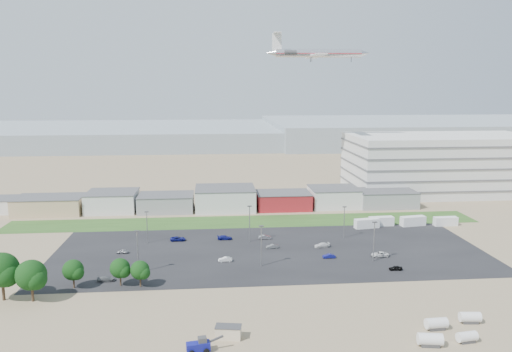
{
  "coord_description": "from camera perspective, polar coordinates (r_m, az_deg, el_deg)",
  "views": [
    {
      "loc": [
        -10.78,
        -113.28,
        45.19
      ],
      "look_at": [
        1.33,
        22.0,
        21.17
      ],
      "focal_mm": 35.0,
      "sensor_mm": 36.0,
      "label": 1
    }
  ],
  "objects": [
    {
      "name": "airliner",
      "position": [
        213.49,
        7.14,
        13.76
      ],
      "size": [
        44.83,
        31.84,
        12.79
      ],
      "primitive_type": null,
      "rotation": [
        0.0,
        0.0,
        -0.05
      ],
      "color": "silver"
    },
    {
      "name": "box_trailer_c",
      "position": [
        174.45,
        17.5,
        -4.93
      ],
      "size": [
        8.7,
        3.94,
        3.14
      ],
      "primitive_type": null,
      "rotation": [
        0.0,
        0.0,
        0.16
      ],
      "color": "silver",
      "rests_on": "ground"
    },
    {
      "name": "building_row",
      "position": [
        188.93,
        -6.88,
        -2.64
      ],
      "size": [
        170.0,
        20.0,
        8.0
      ],
      "primitive_type": null,
      "color": "silver",
      "rests_on": "ground"
    },
    {
      "name": "parked_car_5",
      "position": [
        144.41,
        -15.02,
        -8.33
      ],
      "size": [
        3.31,
        1.55,
        1.09
      ],
      "primitive_type": "imported",
      "rotation": [
        0.0,
        0.0,
        -1.65
      ],
      "color": "#A5A5AA",
      "rests_on": "ground"
    },
    {
      "name": "parked_car_0",
      "position": [
        141.07,
        13.96,
        -8.68
      ],
      "size": [
        4.84,
        2.43,
        1.32
      ],
      "primitive_type": "imported",
      "rotation": [
        0.0,
        0.0,
        -1.52
      ],
      "color": "silver",
      "rests_on": "ground"
    },
    {
      "name": "box_trailer_d",
      "position": [
        178.13,
        20.84,
        -4.86
      ],
      "size": [
        7.85,
        2.69,
        2.91
      ],
      "primitive_type": null,
      "rotation": [
        0.0,
        0.0,
        0.03
      ],
      "color": "silver",
      "rests_on": "ground"
    },
    {
      "name": "lightpole_back_m",
      "position": [
        148.48,
        -0.74,
        -5.48
      ],
      "size": [
        1.29,
        0.54,
        10.97
      ],
      "primitive_type": null,
      "color": "slate",
      "rests_on": "ground"
    },
    {
      "name": "parking_lot",
      "position": [
        141.61,
        1.57,
        -8.58
      ],
      "size": [
        120.0,
        50.0,
        0.01
      ],
      "primitive_type": "cube",
      "color": "black",
      "rests_on": "ground"
    },
    {
      "name": "tree_mid",
      "position": [
        122.99,
        -20.17,
        -10.27
      ],
      "size": [
        5.08,
        5.08,
        7.61
      ],
      "primitive_type": null,
      "color": "black",
      "rests_on": "ground"
    },
    {
      "name": "ground",
      "position": [
        122.44,
        0.31,
        -11.63
      ],
      "size": [
        700.0,
        700.0,
        0.0
      ],
      "primitive_type": "plane",
      "color": "#846C54",
      "rests_on": "ground"
    },
    {
      "name": "parked_car_2",
      "position": [
        132.18,
        15.66,
        -10.09
      ],
      "size": [
        3.41,
        1.56,
        1.13
      ],
      "primitive_type": "imported",
      "rotation": [
        0.0,
        0.0,
        -1.64
      ],
      "color": "black",
      "rests_on": "ground"
    },
    {
      "name": "storage_tank_ne",
      "position": [
        109.23,
        23.26,
        -14.59
      ],
      "size": [
        4.13,
        2.35,
        2.38
      ],
      "primitive_type": null,
      "rotation": [
        0.0,
        0.0,
        -0.1
      ],
      "color": "silver",
      "rests_on": "ground"
    },
    {
      "name": "box_trailer_b",
      "position": [
        171.54,
        14.14,
        -5.03
      ],
      "size": [
        8.2,
        3.0,
        3.02
      ],
      "primitive_type": null,
      "rotation": [
        0.0,
        0.0,
        0.06
      ],
      "color": "silver",
      "rests_on": "ground"
    },
    {
      "name": "storage_tank_sw",
      "position": [
        97.99,
        19.27,
        -17.19
      ],
      "size": [
        4.59,
        2.83,
        2.57
      ],
      "primitive_type": null,
      "rotation": [
        0.0,
        0.0,
        -0.17
      ],
      "color": "silver",
      "rests_on": "ground"
    },
    {
      "name": "box_trailer_a",
      "position": [
        167.76,
        12.54,
        -5.31
      ],
      "size": [
        8.38,
        3.81,
        3.03
      ],
      "primitive_type": null,
      "rotation": [
        0.0,
        0.0,
        0.16
      ],
      "color": "silver",
      "rests_on": "ground"
    },
    {
      "name": "telehandler",
      "position": [
        91.58,
        -6.62,
        -18.63
      ],
      "size": [
        6.82,
        3.21,
        2.73
      ],
      "primitive_type": null,
      "rotation": [
        0.0,
        0.0,
        0.16
      ],
      "color": "navy",
      "rests_on": "ground"
    },
    {
      "name": "parked_car_6",
      "position": [
        151.99,
        -3.59,
        -7.04
      ],
      "size": [
        4.47,
        1.89,
        1.29
      ],
      "primitive_type": "imported",
      "rotation": [
        0.0,
        0.0,
        1.55
      ],
      "color": "navy",
      "rests_on": "ground"
    },
    {
      "name": "parked_car_7",
      "position": [
        143.9,
        1.88,
        -8.04
      ],
      "size": [
        3.54,
        1.48,
        1.14
      ],
      "primitive_type": "imported",
      "rotation": [
        0.0,
        0.0,
        -1.49
      ],
      "color": "#595B5E",
      "rests_on": "ground"
    },
    {
      "name": "lightpole_back_r",
      "position": [
        154.68,
        10.04,
        -5.22
      ],
      "size": [
        1.15,
        0.48,
        9.82
      ],
      "primitive_type": null,
      "color": "slate",
      "rests_on": "ground"
    },
    {
      "name": "tree_near",
      "position": [
        119.54,
        -13.12,
        -10.65
      ],
      "size": [
        4.68,
        4.68,
        7.03
      ],
      "primitive_type": null,
      "color": "black",
      "rests_on": "ground"
    },
    {
      "name": "parked_car_4",
      "position": [
        133.62,
        -3.54,
        -9.48
      ],
      "size": [
        3.69,
        1.35,
        1.21
      ],
      "primitive_type": "imported",
      "rotation": [
        0.0,
        0.0,
        -1.55
      ],
      "color": "silver",
      "rests_on": "ground"
    },
    {
      "name": "storage_tank_nw",
      "position": [
        104.27,
        19.9,
        -15.54
      ],
      "size": [
        4.2,
        2.26,
        2.46
      ],
      "primitive_type": null,
      "rotation": [
        0.0,
        0.0,
        0.05
      ],
      "color": "silver",
      "rests_on": "ground"
    },
    {
      "name": "lightpole_front_m",
      "position": [
        128.72,
        0.61,
        -7.99
      ],
      "size": [
        1.26,
        0.53,
        10.74
      ],
      "primitive_type": null,
      "color": "slate",
      "rests_on": "ground"
    },
    {
      "name": "grass_strip",
      "position": [
        171.68,
        -1.34,
        -5.23
      ],
      "size": [
        160.0,
        16.0,
        0.02
      ],
      "primitive_type": "cube",
      "color": "#284C1C",
      "rests_on": "ground"
    },
    {
      "name": "tree_right",
      "position": [
        121.21,
        -15.27,
        -10.36
      ],
      "size": [
        4.93,
        4.93,
        7.39
      ],
      "primitive_type": null,
      "color": "black",
      "rests_on": "ground"
    },
    {
      "name": "parked_car_11",
      "position": [
        152.2,
        1.04,
        -7.0
      ],
      "size": [
        3.88,
        1.41,
        1.27
      ],
      "primitive_type": "imported",
      "rotation": [
        0.0,
        0.0,
        1.59
      ],
      "color": "#A5A5AA",
      "rests_on": "ground"
    },
    {
      "name": "lightpole_front_r",
      "position": [
        135.74,
        13.33,
        -7.31
      ],
      "size": [
        1.27,
        0.53,
        10.76
      ],
      "primitive_type": null,
      "color": "slate",
      "rests_on": "ground"
    },
    {
      "name": "portable_shed",
      "position": [
        95.6,
        -3.18,
        -17.38
      ],
      "size": [
        5.12,
        3.25,
        2.41
      ],
      "primitive_type": null,
      "rotation": [
        0.0,
        0.0,
        -0.17
      ],
      "color": "beige",
      "rests_on": "ground"
    },
    {
      "name": "parked_car_9",
      "position": [
        152.38,
        -8.91,
        -7.1
      ],
      "size": [
        4.64,
        2.16,
        1.29
      ],
      "primitive_type": "imported",
      "rotation": [
        0.0,
        0.0,
        1.57
      ],
      "color": "navy",
      "rests_on": "ground"
    },
    {
      "name": "parked_car_10",
      "position": [
        125.72,
        -16.72,
        -11.19
      ],
      "size": [
        4.28,
        1.98,
        1.21
      ],
      "primitive_type": "imported",
      "rotation": [
        0.0,
        0.0,
        1.64
      ],
      "color": "#595B5E",
      "rests_on": "ground"
    },
    {
      "name": "lightpole_back_l",
      "position": [
        150.9,
        -12.34,
        -5.75
      ],
      "size": [
        1.12,
        0.47,
        9.53
      ],
      "primitive_type": null,
      "color": "slate",
      "rests_on": "ground"
    },
    {
      "name": "tree_left",
      "position": [
        118.57,
        -24.3,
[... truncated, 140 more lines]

